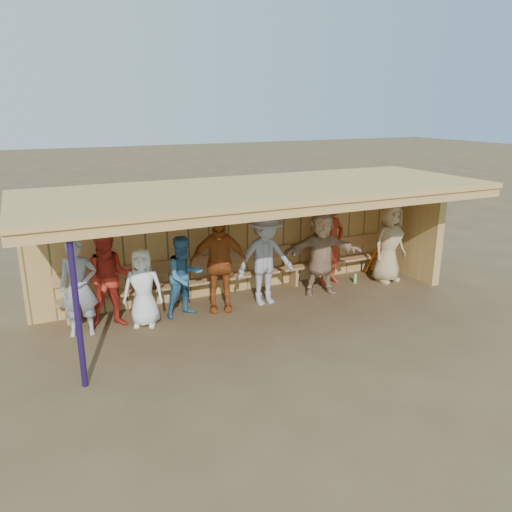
{
  "coord_description": "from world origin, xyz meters",
  "views": [
    {
      "loc": [
        -4.1,
        -8.31,
        3.93
      ],
      "look_at": [
        0.0,
        0.35,
        1.05
      ],
      "focal_mm": 35.0,
      "sensor_mm": 36.0,
      "label": 1
    }
  ],
  "objects": [
    {
      "name": "ground",
      "position": [
        0.0,
        0.0,
        0.0
      ],
      "size": [
        90.0,
        90.0,
        0.0
      ],
      "primitive_type": "plane",
      "color": "brown",
      "rests_on": "ground"
    },
    {
      "name": "player_a",
      "position": [
        -3.4,
        0.43,
        0.89
      ],
      "size": [
        0.71,
        0.53,
        1.78
      ],
      "primitive_type": "imported",
      "rotation": [
        0.0,
        0.0,
        -0.17
      ],
      "color": "#9A9DA3",
      "rests_on": "ground"
    },
    {
      "name": "player_b",
      "position": [
        -2.3,
        0.35,
        0.74
      ],
      "size": [
        0.85,
        0.72,
        1.48
      ],
      "primitive_type": "imported",
      "rotation": [
        0.0,
        0.0,
        -0.41
      ],
      "color": "white",
      "rests_on": "ground"
    },
    {
      "name": "player_c",
      "position": [
        -1.47,
        0.46,
        0.8
      ],
      "size": [
        0.89,
        0.75,
        1.6
      ],
      "primitive_type": "imported",
      "rotation": [
        0.0,
        0.0,
        0.21
      ],
      "color": "teal",
      "rests_on": "ground"
    },
    {
      "name": "player_d",
      "position": [
        -0.77,
        0.43,
        0.98
      ],
      "size": [
        1.24,
        0.81,
        1.95
      ],
      "primitive_type": "imported",
      "rotation": [
        0.0,
        0.0,
        -0.32
      ],
      "color": "#AC4E1B",
      "rests_on": "ground"
    },
    {
      "name": "player_e",
      "position": [
        0.21,
        0.35,
        0.97
      ],
      "size": [
        1.26,
        0.74,
        1.94
      ],
      "primitive_type": "imported",
      "rotation": [
        0.0,
        0.0,
        0.02
      ],
      "color": "#9A9AA2",
      "rests_on": "ground"
    },
    {
      "name": "player_f",
      "position": [
        1.55,
        0.36,
        0.92
      ],
      "size": [
        1.8,
        1.02,
        1.85
      ],
      "primitive_type": "imported",
      "rotation": [
        0.0,
        0.0,
        -0.3
      ],
      "color": "tan",
      "rests_on": "ground"
    },
    {
      "name": "player_g",
      "position": [
        2.1,
        0.81,
        0.95
      ],
      "size": [
        0.78,
        0.6,
        1.91
      ],
      "primitive_type": "imported",
      "rotation": [
        0.0,
        0.0,
        0.22
      ],
      "color": "#AA311B",
      "rests_on": "ground"
    },
    {
      "name": "player_h",
      "position": [
        3.4,
        0.37,
        0.92
      ],
      "size": [
        0.97,
        0.7,
        1.83
      ],
      "primitive_type": "imported",
      "rotation": [
        0.0,
        0.0,
        0.14
      ],
      "color": "tan",
      "rests_on": "ground"
    },
    {
      "name": "player_extra",
      "position": [
        -2.85,
        0.53,
        0.92
      ],
      "size": [
        0.97,
        0.79,
        1.85
      ],
      "primitive_type": "imported",
      "rotation": [
        0.0,
        0.0,
        -0.11
      ],
      "color": "red",
      "rests_on": "ground"
    },
    {
      "name": "dugout_structure",
      "position": [
        0.39,
        0.69,
        1.69
      ],
      "size": [
        8.8,
        3.2,
        2.5
      ],
      "color": "tan",
      "rests_on": "ground"
    },
    {
      "name": "bench",
      "position": [
        0.0,
        1.12,
        0.53
      ],
      "size": [
        7.6,
        0.34,
        0.93
      ],
      "color": "tan",
      "rests_on": "ground"
    },
    {
      "name": "dugout_equipment",
      "position": [
        -0.58,
        0.99,
        0.49
      ],
      "size": [
        5.83,
        0.62,
        0.8
      ],
      "color": "orange",
      "rests_on": "ground"
    }
  ]
}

